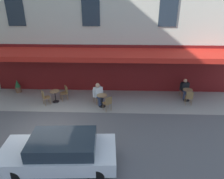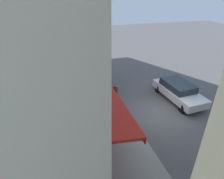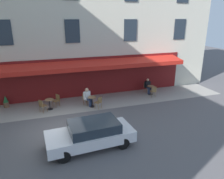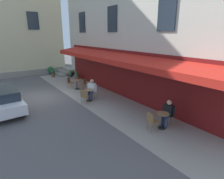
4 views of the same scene
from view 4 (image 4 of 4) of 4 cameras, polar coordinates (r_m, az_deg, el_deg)
ground_plane at (r=13.84m, az=-21.25°, el=-2.38°), size 70.00×70.00×0.00m
sidewalk_cafe_terrace at (r=12.21m, az=-1.71°, el=-3.66°), size 20.50×3.20×0.01m
back_alley_steps at (r=21.21m, az=-13.68°, el=5.26°), size 2.40×1.75×0.60m
cafe_table_near_entrance at (r=9.01m, az=15.09°, el=-8.51°), size 0.60×0.60×0.75m
cafe_chair_wicker_facing_street at (r=8.60m, az=11.96°, el=-9.12°), size 0.45×0.45×0.91m
cafe_chair_wicker_corner_right at (r=9.49m, az=17.20°, el=-7.00°), size 0.45×0.45×0.91m
cafe_table_mid_terrace at (r=15.07m, az=-10.67°, el=1.92°), size 0.60×0.60×0.75m
cafe_chair_wicker_back_row at (r=15.36m, az=-12.75°, el=2.30°), size 0.56×0.56×0.91m
cafe_chair_wicker_kerbside at (r=14.73m, az=-8.60°, el=1.91°), size 0.55×0.55×0.91m
cafe_table_streetside at (r=12.30m, az=-7.03°, el=-1.23°), size 0.60×0.60×0.75m
cafe_chair_wicker_under_awning at (r=11.75m, az=-8.43°, el=-1.84°), size 0.56×0.56×0.91m
cafe_chair_wicker_near_door at (r=12.83m, az=-5.80°, el=-0.18°), size 0.56×0.56×0.91m
seated_patron_in_black at (r=9.26m, az=16.59°, el=-6.60°), size 0.64×0.56×1.28m
seated_companion_in_white at (r=12.59m, az=-6.24°, el=0.27°), size 0.65×0.67×1.34m
potted_plant_entrance_left at (r=20.01m, az=-17.57°, el=4.79°), size 0.44×0.44×0.78m
potted_plant_by_steps at (r=18.28m, az=-10.62°, el=4.30°), size 0.38×0.38×0.89m
potted_plant_under_sign at (r=21.36m, az=-18.21°, el=5.60°), size 0.62×0.62×0.87m
potted_plant_entrance_right at (r=19.70m, az=-12.58°, el=4.95°), size 0.40×0.40×0.81m
parked_car_white at (r=12.13m, az=-30.83°, el=-2.68°), size 4.39×2.03×1.33m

